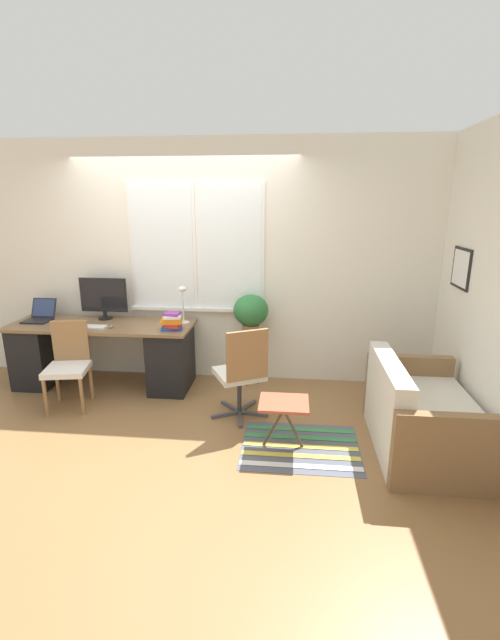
# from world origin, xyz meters

# --- Properties ---
(ground_plane) EXTENTS (14.00, 14.00, 0.00)m
(ground_plane) POSITION_xyz_m (0.00, 0.00, 0.00)
(ground_plane) COLOR olive
(wall_back_with_window) EXTENTS (9.00, 0.12, 2.70)m
(wall_back_with_window) POSITION_xyz_m (0.01, 0.76, 1.36)
(wall_back_with_window) COLOR white
(wall_back_with_window) RESTS_ON ground_plane
(wall_right_with_picture) EXTENTS (0.08, 9.00, 2.70)m
(wall_right_with_picture) POSITION_xyz_m (2.82, 0.00, 1.35)
(wall_right_with_picture) COLOR white
(wall_right_with_picture) RESTS_ON ground_plane
(desk) EXTENTS (2.03, 0.68, 0.73)m
(desk) POSITION_xyz_m (-0.89, 0.34, 0.39)
(desk) COLOR brown
(desk) RESTS_ON ground_plane
(laptop) EXTENTS (0.28, 0.32, 0.23)m
(laptop) POSITION_xyz_m (-1.65, 0.41, 0.78)
(laptop) COLOR black
(laptop) RESTS_ON desk
(monitor) EXTENTS (0.54, 0.16, 0.47)m
(monitor) POSITION_xyz_m (-0.93, 0.55, 0.99)
(monitor) COLOR black
(monitor) RESTS_ON desk
(keyboard) EXTENTS (0.39, 0.13, 0.02)m
(keyboard) POSITION_xyz_m (-0.97, 0.18, 0.74)
(keyboard) COLOR silver
(keyboard) RESTS_ON desk
(mouse) EXTENTS (0.04, 0.07, 0.03)m
(mouse) POSITION_xyz_m (-0.71, 0.19, 0.74)
(mouse) COLOR slate
(mouse) RESTS_ON desk
(desk_lamp) EXTENTS (0.13, 0.13, 0.42)m
(desk_lamp) POSITION_xyz_m (0.01, 0.47, 0.99)
(desk_lamp) COLOR white
(desk_lamp) RESTS_ON desk
(book_stack) EXTENTS (0.24, 0.20, 0.19)m
(book_stack) POSITION_xyz_m (-0.04, 0.19, 0.82)
(book_stack) COLOR #2851B2
(book_stack) RESTS_ON desk
(desk_chair_wooden) EXTENTS (0.46, 0.47, 0.86)m
(desk_chair_wooden) POSITION_xyz_m (-1.03, -0.17, 0.46)
(desk_chair_wooden) COLOR olive
(desk_chair_wooden) RESTS_ON ground_plane
(office_chair_swivel) EXTENTS (0.57, 0.58, 0.92)m
(office_chair_swivel) POSITION_xyz_m (0.75, -0.26, 0.47)
(office_chair_swivel) COLOR #47474C
(office_chair_swivel) RESTS_ON ground_plane
(couch_loveseat) EXTENTS (0.79, 1.25, 0.77)m
(couch_loveseat) POSITION_xyz_m (2.30, -0.66, 0.28)
(couch_loveseat) COLOR silver
(couch_loveseat) RESTS_ON ground_plane
(plant_stand) EXTENTS (0.20, 0.20, 0.59)m
(plant_stand) POSITION_xyz_m (0.75, 0.54, 0.49)
(plant_stand) COLOR #333338
(plant_stand) RESTS_ON ground_plane
(potted_plant) EXTENTS (0.39, 0.39, 0.46)m
(potted_plant) POSITION_xyz_m (0.75, 0.54, 0.86)
(potted_plant) COLOR #9E6B4C
(potted_plant) RESTS_ON plant_stand
(floor_rug_striped) EXTENTS (1.00, 0.78, 0.01)m
(floor_rug_striped) POSITION_xyz_m (1.31, -0.74, 0.00)
(floor_rug_striped) COLOR #565B6B
(floor_rug_striped) RESTS_ON ground_plane
(folding_stool) EXTENTS (0.41, 0.35, 0.43)m
(folding_stool) POSITION_xyz_m (1.16, -0.75, 0.38)
(folding_stool) COLOR #B24C33
(folding_stool) RESTS_ON ground_plane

